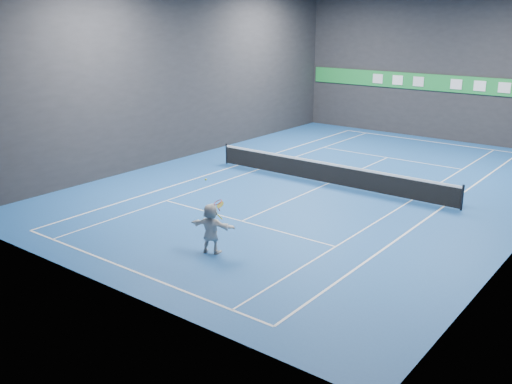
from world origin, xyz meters
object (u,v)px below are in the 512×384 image
Objects in this scene: player at (211,228)px; tennis_racket at (218,205)px; tennis_ball at (206,180)px; tennis_net at (328,172)px.

tennis_racket is (0.30, 0.05, 0.87)m from player.
tennis_ball is 0.90m from tennis_racket.
tennis_ball is (-0.14, -0.04, 1.65)m from player.
player is 0.92m from tennis_racket.
tennis_net is (-0.94, 9.37, -1.95)m from tennis_ball.
tennis_ball reaches higher than tennis_racket.
player is at bearing -83.36° from tennis_net.
tennis_ball reaches higher than player.
tennis_ball reaches higher than tennis_net.
tennis_net is at bearing -99.93° from player.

